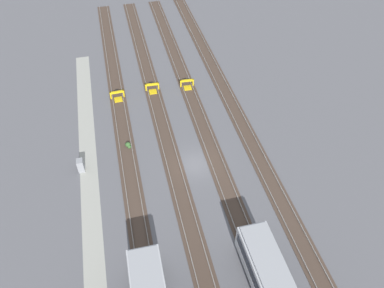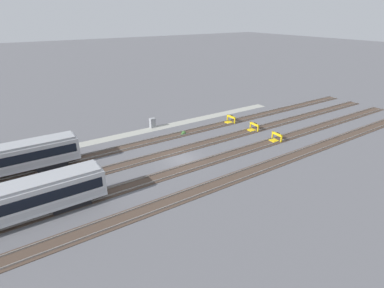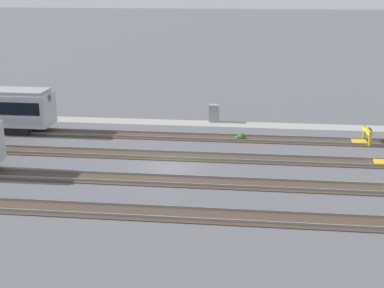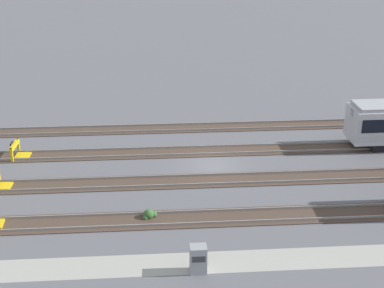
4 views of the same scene
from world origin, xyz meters
name	(u,v)px [view 3 (image 3 of 4)]	position (x,y,z in m)	size (l,w,h in m)	color
ground_plane	(169,168)	(0.00, 0.00, 0.00)	(400.00, 400.00, 0.00)	#5B5B60
service_walkway	(189,123)	(0.00, -12.11, 0.00)	(54.00, 2.00, 0.01)	#9E9E93
rail_track_nearest	(183,137)	(0.00, -7.57, 0.04)	(90.00, 2.23, 0.21)	#47382D
rail_track_near_inner	(174,156)	(0.00, -2.52, 0.04)	(90.00, 2.24, 0.21)	#47382D
rail_track_middle	(163,180)	(0.00, 2.52, 0.04)	(90.00, 2.24, 0.21)	#47382D
rail_track_far_inner	(148,212)	(0.00, 7.57, 0.04)	(90.00, 2.23, 0.21)	#47382D
bumper_stop_nearest_track	(364,137)	(-14.61, -7.56, 0.51)	(1.38, 2.01, 1.22)	gold
electrical_cabinet	(214,113)	(-2.19, -12.87, 0.80)	(0.90, 0.73, 1.60)	gray
weed_clump	(241,137)	(-4.80, -7.25, 0.24)	(0.92, 0.70, 0.64)	#38602D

